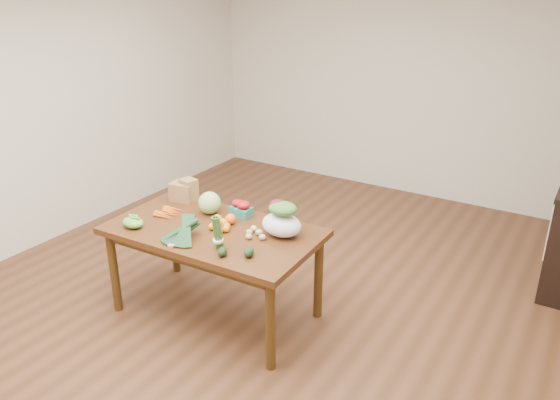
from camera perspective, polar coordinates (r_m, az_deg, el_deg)
The scene contains 24 objects.
floor at distance 4.72m, azimuth -1.56°, elevation -10.07°, with size 6.00×6.00×0.00m, color #58331E.
room_walls at distance 4.16m, azimuth -1.75°, elevation 5.82°, with size 5.02×6.02×2.70m.
dining_table at distance 4.36m, azimuth -6.79°, elevation -7.45°, with size 1.61×0.90×0.75m, color #472310.
dish_towel at distance 5.13m, azimuth 26.39°, elevation -2.87°, with size 0.02×0.28×0.45m, color white.
paper_bag at distance 4.72m, azimuth -10.10°, elevation 1.05°, with size 0.27×0.23×0.19m, color olive, non-canonical shape.
cabbage at distance 4.43m, azimuth -7.37°, elevation -0.30°, with size 0.18×0.18×0.18m, color #8CBF6E.
strawberry_basket_a at distance 4.42m, azimuth -4.43°, elevation -0.85°, with size 0.10×0.10×0.10m, color #AF0B19, non-canonical shape.
strawberry_basket_b at distance 4.35m, azimuth -3.81°, elevation -1.12°, with size 0.11×0.11×0.10m, color #B90C1B, non-canonical shape.
orange_a at distance 4.27m, azimuth -6.55°, elevation -1.97°, with size 0.07×0.07×0.07m, color orange.
orange_b at distance 4.24m, azimuth -5.18°, elevation -1.99°, with size 0.08×0.08×0.08m, color orange.
orange_c at distance 4.18m, azimuth -6.01°, elevation -2.45°, with size 0.08×0.08×0.08m, color orange.
mandarin_cluster at distance 4.16m, azimuth -6.28°, elevation -2.50°, with size 0.18×0.18×0.09m, color orange, non-canonical shape.
carrots at distance 4.49m, azimuth -11.49°, elevation -1.30°, with size 0.22×0.22×0.03m, color orange, non-canonical shape.
snap_pea_bag at distance 4.32m, azimuth -15.12°, elevation -2.28°, with size 0.18×0.13×0.08m, color #55B43D.
kale_bunch at distance 4.00m, azimuth -10.46°, elevation -3.27°, with size 0.32×0.40×0.16m, color #163321, non-canonical shape.
asparagus_bundle at distance 3.84m, azimuth -6.52°, elevation -3.39°, with size 0.08×0.08×0.25m, color #3E6E32, non-canonical shape.
potato_a at distance 4.07m, azimuth -3.23°, elevation -3.36°, with size 0.05×0.04×0.04m, color #DCB47F.
potato_b at distance 4.00m, azimuth -3.28°, elevation -3.82°, with size 0.05×0.05×0.04m, color #D6B77B.
potato_c at distance 4.05m, azimuth -2.21°, elevation -3.41°, with size 0.06×0.05×0.05m, color tan.
potato_d at distance 4.12m, azimuth -2.75°, elevation -2.99°, with size 0.05×0.05×0.05m, color #D2C079.
potato_e at distance 3.98m, azimuth -1.86°, elevation -3.89°, with size 0.05×0.05×0.04m, color #DDB07F.
avocado_a at distance 3.78m, azimuth -6.03°, elevation -5.40°, with size 0.06×0.09×0.06m, color black.
avocado_b at distance 3.76m, azimuth -3.27°, elevation -5.45°, with size 0.07×0.10×0.07m, color black.
salad_bag at distance 4.01m, azimuth 0.16°, elevation -2.17°, with size 0.31×0.23×0.24m, color silver, non-canonical shape.
Camera 1 is at (2.20, -3.32, 2.54)m, focal length 35.00 mm.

